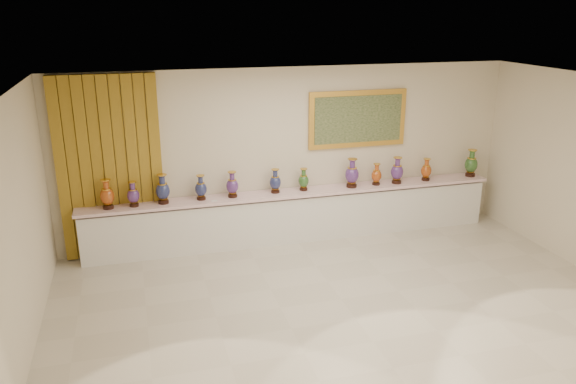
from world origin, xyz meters
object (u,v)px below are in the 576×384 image
vase_1 (133,195)px  vase_2 (163,190)px  vase_0 (107,196)px  counter (295,216)px

vase_1 → vase_2: 0.47m
vase_1 → vase_0: bearing=179.9°
vase_0 → vase_2: (0.86, 0.02, 0.00)m
vase_0 → vase_2: size_ratio=0.98×
counter → vase_0: 3.18m
vase_1 → vase_2: bearing=2.3°
vase_0 → counter: bearing=0.9°
counter → vase_1: size_ratio=17.69×
counter → vase_0: (-3.11, -0.05, 0.68)m
vase_1 → vase_2: vase_2 is taller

